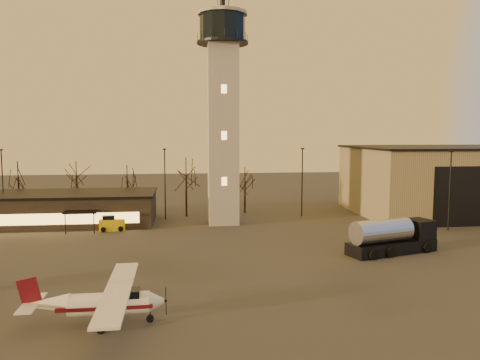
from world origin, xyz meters
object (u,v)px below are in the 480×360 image
Objects in this scene: terminal at (60,208)px; cessna_front at (112,307)px; control_tower at (223,103)px; fuel_truck at (391,239)px; service_cart at (112,224)px; hangar at (455,180)px.

cessna_front is (12.14, -35.03, -1.00)m from terminal.
fuel_truck is at bearing -48.16° from control_tower.
control_tower is 21.44m from service_cart.
cessna_front is at bearing -86.20° from service_cart.
control_tower is 28.19m from fuel_truck.
hangar is 1.20× the size of terminal.
fuel_truck is 33.83m from service_cart.
cessna_front is 29.97m from fuel_truck.
hangar is 2.50× the size of cessna_front.
service_cart is at bearing 136.91° from fuel_truck.
cessna_front is at bearing -166.58° from fuel_truck.
fuel_truck reaches higher than cessna_front.
terminal is 2.51× the size of fuel_truck.
cessna_front is at bearing -106.61° from control_tower.
fuel_truck is at bearing -27.56° from terminal.
service_cart is at bearing -172.12° from hangar.
fuel_truck is 3.08× the size of service_cart.
terminal reaches higher than service_cart.
hangar reaches higher than cessna_front.
terminal is at bearing -178.03° from hangar.
terminal is at bearing 174.85° from control_tower.
hangar is 58.11m from terminal.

